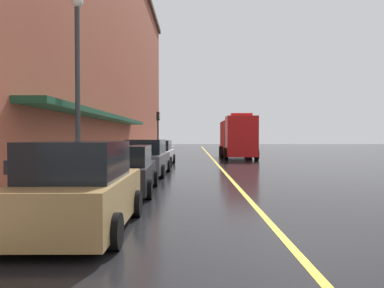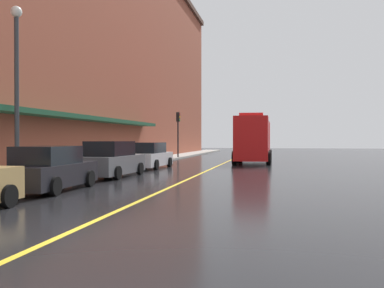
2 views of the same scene
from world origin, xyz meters
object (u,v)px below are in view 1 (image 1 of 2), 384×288
parked_car_1 (124,170)px  parked_car_3 (157,153)px  parking_meter_0 (117,154)px  traffic_light_near (157,124)px  parked_car_2 (146,158)px  parked_car_0 (79,190)px  parking_meter_1 (8,182)px  street_lamp_left (76,69)px  fire_truck (236,138)px

parked_car_1 → parked_car_3: size_ratio=0.94×
parking_meter_0 → traffic_light_near: (0.06, 20.15, 2.10)m
parked_car_2 → parking_meter_0: (-1.35, -0.38, 0.23)m
parked_car_3 → traffic_light_near: 13.70m
parked_car_0 → parking_meter_1: size_ratio=3.15×
parking_meter_0 → traffic_light_near: bearing=89.8°
street_lamp_left → parked_car_3: bearing=80.1°
street_lamp_left → traffic_light_near: street_lamp_left is taller
parking_meter_1 → traffic_light_near: size_ratio=0.31×
parking_meter_1 → street_lamp_left: 7.14m
parked_car_2 → parked_car_3: parked_car_2 is taller
parking_meter_1 → street_lamp_left: street_lamp_left is taller
parked_car_0 → parking_meter_1: bearing=101.9°
parking_meter_0 → traffic_light_near: traffic_light_near is taller
parked_car_2 → fire_truck: bearing=-22.4°
parked_car_2 → street_lamp_left: 6.37m
parked_car_3 → parking_meter_1: bearing=176.9°
parked_car_0 → fire_truck: 25.46m
parked_car_1 → street_lamp_left: street_lamp_left is taller
parked_car_1 → parking_meter_1: size_ratio=3.46×
parked_car_1 → fire_truck: 20.54m
parked_car_0 → traffic_light_near: traffic_light_near is taller
street_lamp_left → traffic_light_near: size_ratio=1.61×
street_lamp_left → parked_car_2: bearing=68.3°
parked_car_2 → street_lamp_left: street_lamp_left is taller
parked_car_1 → traffic_light_near: traffic_light_near is taller
parked_car_0 → parked_car_1: bearing=-0.4°
parked_car_1 → street_lamp_left: bearing=63.6°
parked_car_1 → fire_truck: size_ratio=0.61×
fire_truck → traffic_light_near: (-7.51, 6.01, 1.36)m
fire_truck → parking_meter_0: bearing=-28.1°
parked_car_2 → parked_car_3: bearing=1.9°
parking_meter_1 → parked_car_0: bearing=12.2°
fire_truck → parked_car_0: bearing=-14.2°
street_lamp_left → traffic_light_near: 24.71m
parked_car_1 → parked_car_0: bearing=178.1°
parked_car_1 → traffic_light_near: 25.69m
parked_car_2 → street_lamp_left: size_ratio=0.70×
parking_meter_0 → parking_meter_1: (0.00, -10.81, 0.00)m
parked_car_0 → street_lamp_left: 7.23m
parking_meter_0 → parking_meter_1: same height
parked_car_3 → parking_meter_1: 17.58m
fire_truck → street_lamp_left: (-8.17, -18.66, 2.61)m
parking_meter_1 → street_lamp_left: (-0.60, 6.29, 3.34)m
parked_car_3 → traffic_light_near: traffic_light_near is taller
fire_truck → parking_meter_0: 16.05m
parked_car_3 → parking_meter_0: 6.86m
parked_car_2 → traffic_light_near: (-1.29, 19.77, 2.33)m
parked_car_2 → parking_meter_0: 1.42m
parked_car_0 → parked_car_1: (0.01, 5.13, -0.09)m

